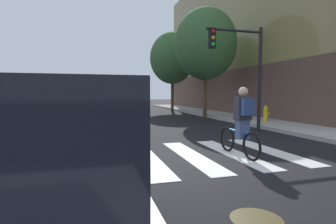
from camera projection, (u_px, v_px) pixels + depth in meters
ground_plane at (158, 158)px, 6.19m from camera, size 120.00×120.00×0.00m
crosswalk_stripes at (147, 159)px, 6.11m from camera, size 7.22×3.39×0.01m
manhole_cover at (256, 219)px, 3.19m from camera, size 0.64×0.64×0.01m
sedan_mid at (101, 101)px, 23.63m from camera, size 2.59×4.95×1.66m
cyclist at (242, 122)px, 6.26m from camera, size 0.37×1.71×1.69m
traffic_light_near at (242, 60)px, 10.41m from camera, size 2.47×0.28×4.20m
fire_hydrant at (266, 113)px, 13.26m from camera, size 0.33×0.22×0.78m
street_tree_near at (205, 44)px, 15.83m from camera, size 3.76×3.76×6.69m
street_tree_mid at (172, 58)px, 21.58m from camera, size 3.70×3.70×6.57m
corner_building at (303, 43)px, 22.99m from camera, size 17.06×23.76×12.05m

